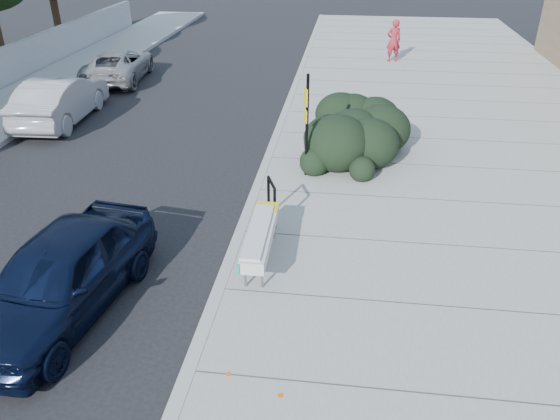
{
  "coord_description": "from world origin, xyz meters",
  "views": [
    {
      "loc": [
        2.08,
        -7.65,
        6.02
      ],
      "look_at": [
        0.91,
        1.49,
        1.0
      ],
      "focal_mm": 35.0,
      "sensor_mm": 36.0,
      "label": 1
    }
  ],
  "objects_px": {
    "bike_rack": "(272,198)",
    "wagon_silver": "(60,99)",
    "sedan_navy": "(60,275)",
    "pedestrian": "(394,41)",
    "bench": "(260,236)",
    "sign_post": "(306,120)",
    "suv_silver": "(118,65)"
  },
  "relations": [
    {
      "from": "bench",
      "to": "bike_rack",
      "type": "relative_size",
      "value": 2.39
    },
    {
      "from": "suv_silver",
      "to": "pedestrian",
      "type": "distance_m",
      "value": 11.92
    },
    {
      "from": "bike_rack",
      "to": "suv_silver",
      "type": "distance_m",
      "value": 13.54
    },
    {
      "from": "sign_post",
      "to": "pedestrian",
      "type": "height_order",
      "value": "sign_post"
    },
    {
      "from": "bench",
      "to": "pedestrian",
      "type": "bearing_deg",
      "value": 77.85
    },
    {
      "from": "bench",
      "to": "pedestrian",
      "type": "xyz_separation_m",
      "value": [
        3.34,
        16.66,
        0.36
      ]
    },
    {
      "from": "pedestrian",
      "to": "bench",
      "type": "bearing_deg",
      "value": 61.62
    },
    {
      "from": "wagon_silver",
      "to": "suv_silver",
      "type": "relative_size",
      "value": 0.99
    },
    {
      "from": "sign_post",
      "to": "bike_rack",
      "type": "bearing_deg",
      "value": -121.83
    },
    {
      "from": "bike_rack",
      "to": "sign_post",
      "type": "height_order",
      "value": "sign_post"
    },
    {
      "from": "bike_rack",
      "to": "pedestrian",
      "type": "relative_size",
      "value": 0.53
    },
    {
      "from": "bench",
      "to": "wagon_silver",
      "type": "xyz_separation_m",
      "value": [
        -7.75,
        7.5,
        0.04
      ]
    },
    {
      "from": "pedestrian",
      "to": "suv_silver",
      "type": "bearing_deg",
      "value": 3.09
    },
    {
      "from": "suv_silver",
      "to": "pedestrian",
      "type": "relative_size",
      "value": 2.49
    },
    {
      "from": "bike_rack",
      "to": "sign_post",
      "type": "relative_size",
      "value": 0.37
    },
    {
      "from": "bike_rack",
      "to": "sedan_navy",
      "type": "distance_m",
      "value": 4.49
    },
    {
      "from": "sedan_navy",
      "to": "pedestrian",
      "type": "xyz_separation_m",
      "value": [
        6.44,
        18.39,
        0.33
      ]
    },
    {
      "from": "bench",
      "to": "suv_silver",
      "type": "distance_m",
      "value": 14.81
    },
    {
      "from": "sedan_navy",
      "to": "suv_silver",
      "type": "distance_m",
      "value": 15.06
    },
    {
      "from": "bench",
      "to": "wagon_silver",
      "type": "distance_m",
      "value": 10.78
    },
    {
      "from": "bench",
      "to": "sign_post",
      "type": "bearing_deg",
      "value": 81.89
    },
    {
      "from": "wagon_silver",
      "to": "pedestrian",
      "type": "height_order",
      "value": "pedestrian"
    },
    {
      "from": "sign_post",
      "to": "pedestrian",
      "type": "distance_m",
      "value": 12.99
    },
    {
      "from": "sedan_navy",
      "to": "suv_silver",
      "type": "height_order",
      "value": "sedan_navy"
    },
    {
      "from": "bike_rack",
      "to": "wagon_silver",
      "type": "bearing_deg",
      "value": 121.62
    },
    {
      "from": "wagon_silver",
      "to": "suv_silver",
      "type": "distance_m",
      "value": 5.07
    },
    {
      "from": "sedan_navy",
      "to": "pedestrian",
      "type": "relative_size",
      "value": 2.36
    },
    {
      "from": "bike_rack",
      "to": "pedestrian",
      "type": "xyz_separation_m",
      "value": [
        3.34,
        15.14,
        0.33
      ]
    },
    {
      "from": "wagon_silver",
      "to": "pedestrian",
      "type": "relative_size",
      "value": 2.46
    },
    {
      "from": "bike_rack",
      "to": "suv_silver",
      "type": "bearing_deg",
      "value": 104.62
    },
    {
      "from": "bench",
      "to": "sedan_navy",
      "type": "bearing_deg",
      "value": -151.56
    },
    {
      "from": "bench",
      "to": "pedestrian",
      "type": "height_order",
      "value": "pedestrian"
    }
  ]
}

